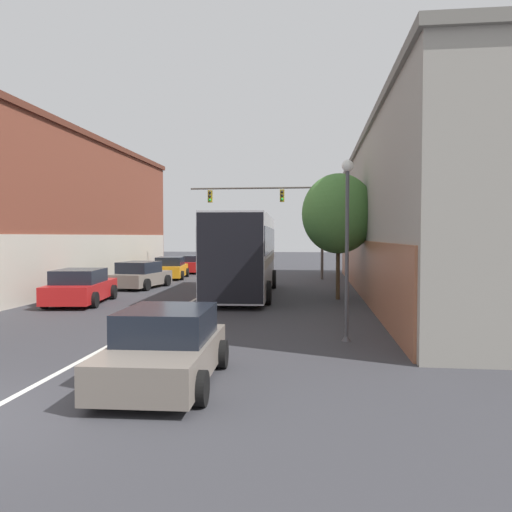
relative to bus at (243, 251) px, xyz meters
The scene contains 12 objects.
lane_center_line 3.20m from the bus, 142.98° to the right, with size 0.14×41.62×0.01m.
building_left_brick 12.09m from the bus, behind, with size 7.18×27.23×8.26m.
building_right_storefront 8.96m from the bus, ahead, with size 6.50×28.21×7.48m.
bus is the anchor object (origin of this frame).
hatchback_foreground 14.23m from the bus, 88.07° to the right, with size 2.17×3.92×1.42m.
parked_car_left_near 15.07m from the bus, 112.13° to the left, with size 2.35×4.01×1.33m.
parked_car_left_mid 10.76m from the bus, 124.94° to the left, with size 2.43×4.35×1.44m.
parked_car_left_far 7.45m from the bus, 150.19° to the right, with size 2.60×4.68×1.45m.
parked_car_left_distant 6.72m from the bus, 156.24° to the left, with size 2.55×4.31×1.44m.
traffic_signal_gantry 9.75m from the bus, 82.72° to the left, with size 8.82×0.36×6.28m.
street_lamp 10.77m from the bus, 67.04° to the right, with size 0.31×0.31×4.85m.
street_tree_near 4.81m from the bus, 12.46° to the right, with size 3.23×2.90×5.59m.
Camera 1 is at (5.22, -7.13, 2.83)m, focal length 35.00 mm.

